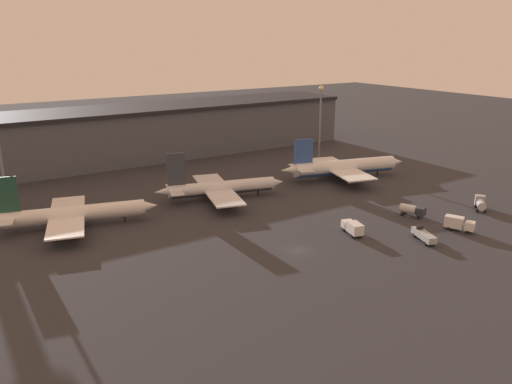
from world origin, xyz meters
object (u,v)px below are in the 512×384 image
airplane_0 (72,214)px  airplane_2 (344,167)px  service_vehicle_1 (412,210)px  service_vehicle_4 (481,203)px  service_vehicle_0 (424,235)px  airplane_1 (220,188)px  service_vehicle_3 (353,227)px  service_vehicle_2 (458,223)px

airplane_0 → airplane_2: airplane_2 is taller
airplane_0 → service_vehicle_1: airplane_0 is taller
airplane_0 → airplane_2: (83.31, -2.66, 0.57)m
airplane_2 → service_vehicle_4: 43.23m
service_vehicle_0 → service_vehicle_1: size_ratio=1.18×
airplane_1 → service_vehicle_3: bearing=-57.4°
service_vehicle_2 → service_vehicle_3: size_ratio=0.97×
airplane_1 → service_vehicle_4: 69.45m
service_vehicle_3 → service_vehicle_4: 40.40m
airplane_0 → service_vehicle_0: bearing=-24.0°
service_vehicle_3 → service_vehicle_1: bearing=-72.1°
airplane_1 → service_vehicle_2: airplane_1 is taller
airplane_0 → service_vehicle_2: bearing=-19.5°
service_vehicle_2 → service_vehicle_4: 18.83m
airplane_1 → service_vehicle_1: airplane_1 is taller
airplane_2 → service_vehicle_2: bearing=-84.8°
service_vehicle_1 → service_vehicle_2: bearing=-15.1°
service_vehicle_1 → service_vehicle_2: 12.48m
airplane_0 → service_vehicle_0: size_ratio=5.05×
service_vehicle_2 → airplane_2: bearing=146.1°
airplane_0 → service_vehicle_3: size_ratio=5.55×
airplane_0 → service_vehicle_4: bearing=-11.1°
airplane_0 → service_vehicle_3: airplane_0 is taller
airplane_2 → service_vehicle_2: 48.97m
service_vehicle_4 → airplane_2: bearing=63.2°
service_vehicle_0 → service_vehicle_2: service_vehicle_2 is taller
service_vehicle_2 → service_vehicle_3: bearing=-142.0°
airplane_0 → service_vehicle_4: (93.15, -44.70, -1.47)m
service_vehicle_1 → service_vehicle_2: (1.27, -12.42, 0.18)m
airplane_1 → service_vehicle_1: bearing=-34.3°
airplane_1 → service_vehicle_2: size_ratio=5.31×
airplane_1 → service_vehicle_4: bearing=-25.8°
airplane_0 → service_vehicle_0: 81.45m
airplane_1 → service_vehicle_2: 62.10m
service_vehicle_1 → service_vehicle_3: (-21.02, -0.87, 0.04)m
airplane_2 → service_vehicle_3: (-30.21, -36.75, -2.09)m
service_vehicle_0 → service_vehicle_1: bearing=-20.3°
service_vehicle_2 → service_vehicle_1: bearing=161.2°
service_vehicle_4 → service_vehicle_2: bearing=159.4°
service_vehicle_2 → airplane_0: bearing=-148.6°
airplane_2 → service_vehicle_1: bearing=-89.9°
service_vehicle_1 → service_vehicle_3: 21.04m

